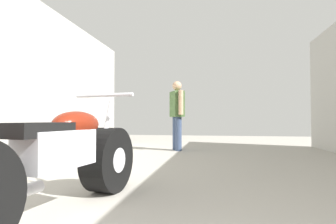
{
  "coord_description": "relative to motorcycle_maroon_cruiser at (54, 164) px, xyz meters",
  "views": [
    {
      "loc": [
        0.24,
        -0.31,
        0.77
      ],
      "look_at": [
        -0.42,
        3.49,
        0.88
      ],
      "focal_mm": 28.61,
      "sensor_mm": 36.0,
      "label": 1
    }
  ],
  "objects": [
    {
      "name": "motorcycle_maroon_cruiser",
      "position": [
        0.0,
        0.0,
        0.0
      ],
      "size": [
        0.71,
        2.25,
        1.05
      ],
      "color": "black",
      "rests_on": "ground_plane"
    },
    {
      "name": "garage_partition_left",
      "position": [
        -2.03,
        2.19,
        1.08
      ],
      "size": [
        0.08,
        8.36,
        3.02
      ],
      "primitive_type": "cube",
      "color": "#B7B5AD",
      "rests_on": "ground_plane"
    },
    {
      "name": "ground_plane",
      "position": [
        1.0,
        2.19,
        -0.43
      ],
      "size": [
        18.25,
        18.25,
        0.0
      ],
      "primitive_type": "plane",
      "color": "#A8A399"
    },
    {
      "name": "mechanic_in_blue",
      "position": [
        0.31,
        4.79,
        0.56
      ],
      "size": [
        0.44,
        0.67,
        1.75
      ],
      "color": "#384766",
      "rests_on": "ground_plane"
    }
  ]
}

